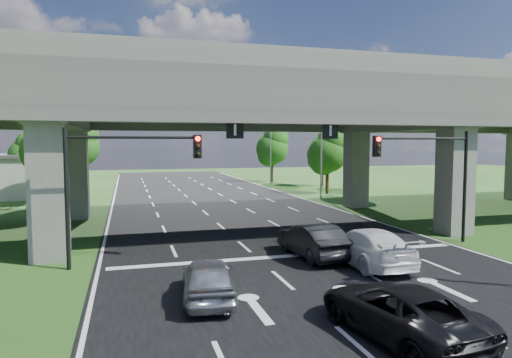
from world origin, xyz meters
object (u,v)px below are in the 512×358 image
signal_right (432,166)px  streetlight_beyond (268,140)px  car_silver (208,279)px  car_white (367,247)px  signal_left (120,170)px  streetlight_far (318,138)px  car_dark (312,240)px  car_trailing (399,311)px

signal_right → streetlight_beyond: (2.27, 36.06, 1.66)m
car_silver → car_white: (7.49, 2.56, 0.07)m
signal_left → car_white: size_ratio=1.09×
car_white → streetlight_far: bearing=-109.0°
signal_right → car_white: size_ratio=1.09×
streetlight_beyond → car_silver: bearing=-110.0°
signal_left → car_silver: signal_left is taller
streetlight_far → streetlight_beyond: 16.00m
signal_right → car_white: bearing=-152.2°
car_dark → car_trailing: (-1.16, -8.81, -0.07)m
signal_left → car_dark: signal_left is taller
car_dark → car_trailing: bearing=78.8°
car_silver → car_white: bearing=-154.5°
streetlight_beyond → car_white: streetlight_beyond is taller
car_trailing → car_dark: bearing=-104.8°
streetlight_beyond → signal_right: bearing=-93.6°
signal_left → streetlight_far: streetlight_far is taller
streetlight_beyond → car_trailing: 47.27m
car_silver → car_dark: car_dark is taller
streetlight_far → car_trailing: bearing=-109.4°
signal_right → signal_left: bearing=180.0°
streetlight_beyond → car_silver: 44.37m
streetlight_far → car_white: (-7.58, -22.86, -5.02)m
signal_left → streetlight_beyond: size_ratio=0.60×
signal_left → car_dark: (8.55, -0.94, -3.37)m
car_dark → car_white: 2.58m
signal_right → car_trailing: (-8.25, -9.75, -3.43)m
car_silver → car_trailing: size_ratio=0.82×
car_white → car_trailing: size_ratio=1.05×
car_trailing → signal_right: bearing=-137.6°
streetlight_beyond → car_silver: (-15.07, -41.42, -5.09)m
signal_left → car_dark: bearing=-6.3°
streetlight_beyond → car_trailing: streetlight_beyond is taller
signal_right → streetlight_far: bearing=83.5°
signal_left → streetlight_far: size_ratio=0.60×
car_white → signal_right: bearing=-152.8°
signal_right → car_dark: 7.91m
streetlight_beyond → car_dark: 38.50m
signal_right → car_trailing: 13.23m
signal_right → streetlight_far: 20.25m
car_silver → car_dark: bearing=-135.6°
car_dark → car_silver: bearing=34.1°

